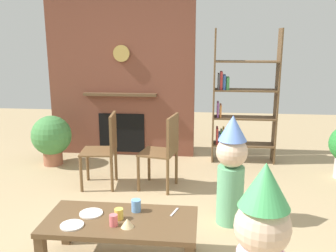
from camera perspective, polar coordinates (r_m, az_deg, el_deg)
ground_plane at (r=3.39m, az=-3.38°, el=-17.98°), size 12.00×12.00×0.00m
brick_fireplace_feature at (r=5.62m, az=-7.22°, el=7.52°), size 2.20×0.28×2.40m
bookshelf at (r=5.34m, az=11.08°, el=3.74°), size 0.90×0.28×1.90m
coffee_table at (r=3.02m, az=-7.35°, el=-15.12°), size 1.20×0.58×0.39m
paper_cup_near_left at (r=2.88m, az=-8.45°, el=-14.27°), size 0.06×0.06×0.09m
paper_cup_near_right at (r=3.07m, az=-4.97°, el=-12.20°), size 0.08×0.08×0.10m
paper_cup_center at (r=2.97m, az=-7.63°, el=-13.37°), size 0.07×0.07×0.09m
paper_plate_front at (r=2.96m, az=-14.68°, el=-14.68°), size 0.18×0.18×0.01m
paper_plate_rear at (r=3.10m, az=-11.85°, el=-13.14°), size 0.19×0.19×0.01m
birthday_cake_slice at (r=2.86m, az=-6.34°, el=-14.70°), size 0.10×0.10×0.07m
table_fork at (r=3.07m, az=0.99°, el=-13.20°), size 0.06×0.15×0.01m
child_in_pink at (r=3.56m, az=9.78°, el=-6.38°), size 0.30×0.30×1.08m
dining_chair_left at (r=4.47m, az=-9.63°, el=-3.03°), size 0.44×0.44×0.90m
dining_chair_middle at (r=4.33m, az=-0.45°, el=-3.36°), size 0.47×0.47×0.90m
potted_plant_short at (r=5.44m, az=-17.62°, el=-1.64°), size 0.56×0.56×0.71m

